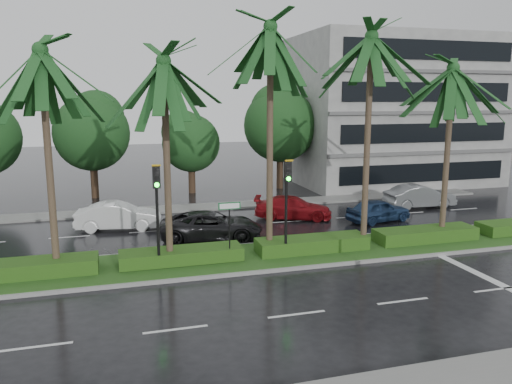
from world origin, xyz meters
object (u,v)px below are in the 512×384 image
object	(u,v)px
car_grey	(420,196)
street_sign	(229,217)
signal_median_left	(157,201)
car_white	(118,216)
car_red	(293,208)
car_darkgrey	(211,226)
car_blue	(378,210)

from	to	relation	value
car_grey	street_sign	bearing A→B (deg)	119.35
street_sign	signal_median_left	bearing A→B (deg)	-176.53
car_white	street_sign	bearing A→B (deg)	-141.27
street_sign	car_white	distance (m)	8.80
signal_median_left	car_red	world-z (taller)	signal_median_left
street_sign	car_darkgrey	world-z (taller)	street_sign
car_blue	signal_median_left	bearing A→B (deg)	100.19
signal_median_left	car_white	bearing A→B (deg)	101.14
car_darkgrey	car_red	bearing A→B (deg)	-50.23
signal_median_left	car_blue	world-z (taller)	signal_median_left
car_white	car_grey	bearing A→B (deg)	-81.57
car_red	car_grey	world-z (taller)	car_grey
street_sign	car_white	bearing A→B (deg)	121.18
car_red	car_blue	bearing A→B (deg)	-92.88
car_grey	car_blue	bearing A→B (deg)	121.61
signal_median_left	car_white	world-z (taller)	signal_median_left
car_blue	car_white	bearing A→B (deg)	68.92
car_white	signal_median_left	bearing A→B (deg)	-161.31
car_darkgrey	car_blue	bearing A→B (deg)	-73.56
car_darkgrey	car_blue	xyz separation A→B (m)	(10.00, 0.98, -0.05)
signal_median_left	car_darkgrey	bearing A→B (deg)	55.10
car_white	car_red	xyz separation A→B (m)	(10.00, -0.28, -0.08)
signal_median_left	car_darkgrey	distance (m)	5.72
car_grey	car_red	bearing A→B (deg)	94.92
car_darkgrey	car_white	bearing A→B (deg)	64.46
street_sign	car_grey	distance (m)	16.49
car_white	car_darkgrey	bearing A→B (deg)	-118.85
signal_median_left	street_sign	distance (m)	3.13
street_sign	car_white	world-z (taller)	street_sign
car_grey	car_darkgrey	bearing A→B (deg)	105.27
signal_median_left	car_red	size ratio (longest dim) A/B	0.96
signal_median_left	car_red	bearing A→B (deg)	40.81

